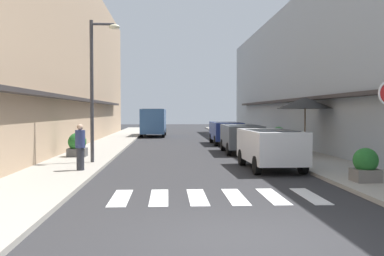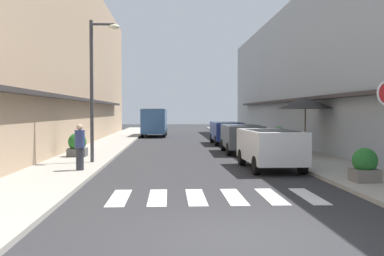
{
  "view_description": "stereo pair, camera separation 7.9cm",
  "coord_description": "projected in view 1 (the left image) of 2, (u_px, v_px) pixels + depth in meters",
  "views": [
    {
      "loc": [
        -1.2,
        -7.37,
        2.14
      ],
      "look_at": [
        -0.11,
        12.76,
        1.4
      ],
      "focal_mm": 41.74,
      "sensor_mm": 36.0,
      "label": 1
    },
    {
      "loc": [
        -1.13,
        -7.38,
        2.14
      ],
      "look_at": [
        -0.11,
        12.76,
        1.4
      ],
      "focal_mm": 41.74,
      "sensor_mm": 36.0,
      "label": 2
    }
  ],
  "objects": [
    {
      "name": "parked_car_mid",
      "position": [
        241.0,
        135.0,
        22.89
      ],
      "size": [
        1.88,
        4.25,
        1.47
      ],
      "color": "#4C5156",
      "rests_on": "ground_plane"
    },
    {
      "name": "cafe_umbrella",
      "position": [
        305.0,
        103.0,
        20.9
      ],
      "size": [
        2.67,
        2.67,
        2.7
      ],
      "color": "#262626",
      "rests_on": "sidewalk_right"
    },
    {
      "name": "street_lamp",
      "position": [
        96.0,
        76.0,
        17.67
      ],
      "size": [
        1.19,
        0.28,
        5.63
      ],
      "color": "#38383D",
      "rests_on": "sidewalk_left"
    },
    {
      "name": "ground_plane",
      "position": [
        189.0,
        149.0,
        25.62
      ],
      "size": [
        99.87,
        99.87,
        0.0
      ],
      "primitive_type": "plane",
      "color": "#2B2B2D"
    },
    {
      "name": "delivery_van",
      "position": [
        154.0,
        120.0,
        38.12
      ],
      "size": [
        2.12,
        5.45,
        2.37
      ],
      "color": "#33598C",
      "rests_on": "ground_plane"
    },
    {
      "name": "building_row_left",
      "position": [
        39.0,
        57.0,
        26.22
      ],
      "size": [
        5.5,
        42.85,
        10.76
      ],
      "color": "tan",
      "rests_on": "ground_plane"
    },
    {
      "name": "planter_corner",
      "position": [
        366.0,
        165.0,
        12.86
      ],
      "size": [
        0.72,
        0.72,
        0.97
      ],
      "color": "slate",
      "rests_on": "sidewalk_right"
    },
    {
      "name": "sidewalk_right",
      "position": [
        274.0,
        147.0,
        25.88
      ],
      "size": [
        2.65,
        63.55,
        0.12
      ],
      "primitive_type": "cube",
      "color": "#9E998E",
      "rests_on": "ground_plane"
    },
    {
      "name": "crosswalk",
      "position": [
        216.0,
        197.0,
        11.14
      ],
      "size": [
        5.2,
        2.2,
        0.01
      ],
      "color": "silver",
      "rests_on": "ground_plane"
    },
    {
      "name": "pedestrian_walking_near",
      "position": [
        80.0,
        146.0,
        15.31
      ],
      "size": [
        0.34,
        0.34,
        1.59
      ],
      "rotation": [
        0.0,
        0.0,
        1.24
      ],
      "color": "#282B33",
      "rests_on": "sidewalk_left"
    },
    {
      "name": "planter_midblock",
      "position": [
        77.0,
        145.0,
        20.04
      ],
      "size": [
        0.82,
        0.82,
        1.06
      ],
      "color": "#4C4C4C",
      "rests_on": "sidewalk_left"
    },
    {
      "name": "parked_car_far",
      "position": [
        226.0,
        130.0,
        29.1
      ],
      "size": [
        1.81,
        4.47,
        1.47
      ],
      "color": "navy",
      "rests_on": "ground_plane"
    },
    {
      "name": "building_row_right",
      "position": [
        331.0,
        74.0,
        27.19
      ],
      "size": [
        5.5,
        42.85,
        8.91
      ],
      "color": "#939EA8",
      "rests_on": "ground_plane"
    },
    {
      "name": "planter_far",
      "position": [
        279.0,
        136.0,
        26.22
      ],
      "size": [
        0.78,
        0.78,
        1.12
      ],
      "color": "#4C4C4C",
      "rests_on": "sidewalk_right"
    },
    {
      "name": "parked_car_near",
      "position": [
        270.0,
        145.0,
        16.4
      ],
      "size": [
        1.9,
        4.09,
        1.47
      ],
      "color": "silver",
      "rests_on": "ground_plane"
    },
    {
      "name": "sidewalk_left",
      "position": [
        102.0,
        148.0,
        25.35
      ],
      "size": [
        2.65,
        63.55,
        0.12
      ],
      "primitive_type": "cube",
      "color": "#9E998E",
      "rests_on": "ground_plane"
    }
  ]
}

